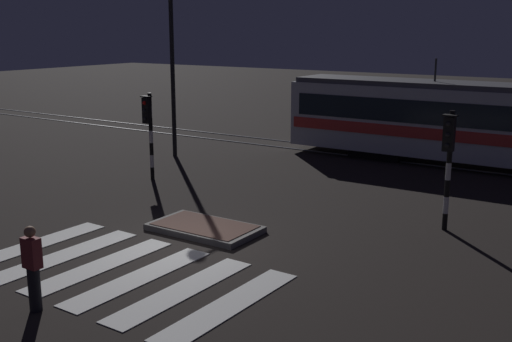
% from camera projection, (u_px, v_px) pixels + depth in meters
% --- Properties ---
extents(ground_plane, '(120.00, 120.00, 0.00)m').
position_uv_depth(ground_plane, '(178.00, 246.00, 15.68)').
color(ground_plane, black).
extents(rail_near, '(80.00, 0.12, 0.03)m').
position_uv_depth(rail_near, '(378.00, 159.00, 26.03)').
color(rail_near, '#59595E').
rests_on(rail_near, ground).
extents(rail_far, '(80.00, 0.12, 0.03)m').
position_uv_depth(rail_far, '(391.00, 153.00, 27.20)').
color(rail_far, '#59595E').
rests_on(rail_far, ground).
extents(crosswalk_zebra, '(6.93, 4.17, 0.02)m').
position_uv_depth(crosswalk_zebra, '(120.00, 271.00, 14.05)').
color(crosswalk_zebra, silver).
rests_on(crosswalk_zebra, ground).
extents(traffic_island, '(2.91, 1.65, 0.18)m').
position_uv_depth(traffic_island, '(205.00, 228.00, 16.84)').
color(traffic_island, slate).
rests_on(traffic_island, ground).
extents(traffic_light_corner_far_left, '(0.36, 0.42, 3.10)m').
position_uv_depth(traffic_light_corner_far_left, '(149.00, 123.00, 22.08)').
color(traffic_light_corner_far_left, black).
rests_on(traffic_light_corner_far_left, ground).
extents(traffic_light_corner_far_right, '(0.36, 0.42, 3.24)m').
position_uv_depth(traffic_light_corner_far_right, '(449.00, 153.00, 16.42)').
color(traffic_light_corner_far_right, black).
rests_on(traffic_light_corner_far_right, ground).
extents(street_lamp_trackside_left, '(0.44, 1.21, 7.02)m').
position_uv_depth(street_lamp_trackside_left, '(168.00, 49.00, 25.48)').
color(street_lamp_trackside_left, black).
rests_on(street_lamp_trackside_left, ground).
extents(tram, '(16.85, 2.58, 4.15)m').
position_uv_depth(tram, '(497.00, 124.00, 23.83)').
color(tram, silver).
rests_on(tram, ground).
extents(pedestrian_waiting_at_kerb, '(0.36, 0.24, 1.71)m').
position_uv_depth(pedestrian_waiting_at_kerb, '(33.00, 268.00, 11.94)').
color(pedestrian_waiting_at_kerb, black).
rests_on(pedestrian_waiting_at_kerb, ground).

